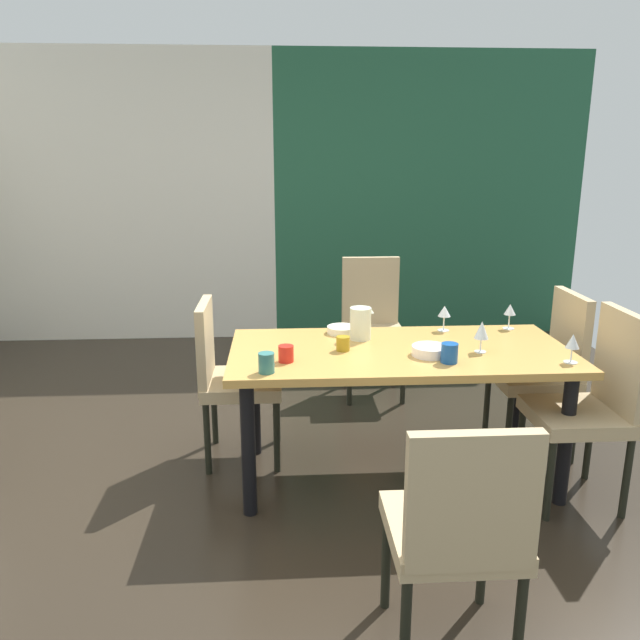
{
  "coord_description": "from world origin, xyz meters",
  "views": [
    {
      "loc": [
        0.07,
        -2.87,
        1.72
      ],
      "look_at": [
        0.27,
        0.38,
        0.85
      ],
      "focal_mm": 35.0,
      "sensor_mm": 36.0,
      "label": 1
    }
  ],
  "objects_px": {
    "chair_right_near": "(594,399)",
    "cup_right": "(266,363)",
    "wine_glass_front": "(510,311)",
    "serving_bowl_east": "(430,351)",
    "cup_north": "(343,344)",
    "chair_head_near": "(458,526)",
    "chair_right_far": "(547,364)",
    "chair_head_far": "(372,320)",
    "cup_near_window": "(286,354)",
    "cup_rear": "(449,353)",
    "wine_glass_west": "(482,331)",
    "pitcher_left": "(361,323)",
    "wine_glass_corner": "(444,312)",
    "dining_table": "(399,365)",
    "serving_bowl_south": "(342,330)",
    "chair_left_far": "(229,372)",
    "wine_glass_center": "(573,342)"
  },
  "relations": [
    {
      "from": "chair_head_near",
      "to": "cup_rear",
      "type": "distance_m",
      "value": 1.1
    },
    {
      "from": "wine_glass_corner",
      "to": "dining_table",
      "type": "bearing_deg",
      "value": -134.08
    },
    {
      "from": "cup_near_window",
      "to": "cup_rear",
      "type": "relative_size",
      "value": 0.84
    },
    {
      "from": "cup_right",
      "to": "chair_head_far",
      "type": "bearing_deg",
      "value": 65.68
    },
    {
      "from": "wine_glass_front",
      "to": "serving_bowl_east",
      "type": "xyz_separation_m",
      "value": [
        -0.57,
        -0.46,
        -0.08
      ]
    },
    {
      "from": "wine_glass_corner",
      "to": "wine_glass_center",
      "type": "distance_m",
      "value": 0.76
    },
    {
      "from": "chair_right_far",
      "to": "cup_north",
      "type": "xyz_separation_m",
      "value": [
        -1.22,
        -0.29,
        0.24
      ]
    },
    {
      "from": "cup_near_window",
      "to": "chair_head_near",
      "type": "bearing_deg",
      "value": -63.18
    },
    {
      "from": "chair_head_far",
      "to": "pitcher_left",
      "type": "xyz_separation_m",
      "value": [
        -0.23,
        -1.1,
        0.28
      ]
    },
    {
      "from": "chair_head_near",
      "to": "serving_bowl_east",
      "type": "distance_m",
      "value": 1.2
    },
    {
      "from": "dining_table",
      "to": "wine_glass_center",
      "type": "xyz_separation_m",
      "value": [
        0.79,
        -0.27,
        0.19
      ]
    },
    {
      "from": "chair_right_near",
      "to": "cup_north",
      "type": "relative_size",
      "value": 13.17
    },
    {
      "from": "chair_right_near",
      "to": "wine_glass_west",
      "type": "distance_m",
      "value": 0.64
    },
    {
      "from": "serving_bowl_east",
      "to": "cup_near_window",
      "type": "relative_size",
      "value": 2.27
    },
    {
      "from": "serving_bowl_south",
      "to": "serving_bowl_east",
      "type": "bearing_deg",
      "value": -46.47
    },
    {
      "from": "chair_right_far",
      "to": "chair_left_far",
      "type": "height_order",
      "value": "chair_right_far"
    },
    {
      "from": "wine_glass_corner",
      "to": "cup_north",
      "type": "distance_m",
      "value": 0.7
    },
    {
      "from": "wine_glass_west",
      "to": "cup_near_window",
      "type": "bearing_deg",
      "value": -174.83
    },
    {
      "from": "chair_head_far",
      "to": "cup_right",
      "type": "relative_size",
      "value": 10.34
    },
    {
      "from": "cup_right",
      "to": "cup_near_window",
      "type": "bearing_deg",
      "value": 59.06
    },
    {
      "from": "serving_bowl_south",
      "to": "wine_glass_west",
      "type": "bearing_deg",
      "value": -30.01
    },
    {
      "from": "wine_glass_corner",
      "to": "cup_right",
      "type": "bearing_deg",
      "value": -147.05
    },
    {
      "from": "cup_rear",
      "to": "serving_bowl_south",
      "type": "bearing_deg",
      "value": 131.14
    },
    {
      "from": "dining_table",
      "to": "chair_right_near",
      "type": "distance_m",
      "value": 0.97
    },
    {
      "from": "chair_right_near",
      "to": "cup_right",
      "type": "height_order",
      "value": "chair_right_near"
    },
    {
      "from": "cup_rear",
      "to": "chair_left_far",
      "type": "bearing_deg",
      "value": 155.39
    },
    {
      "from": "cup_near_window",
      "to": "dining_table",
      "type": "bearing_deg",
      "value": 16.11
    },
    {
      "from": "chair_right_far",
      "to": "wine_glass_center",
      "type": "bearing_deg",
      "value": 166.44
    },
    {
      "from": "dining_table",
      "to": "wine_glass_center",
      "type": "relative_size",
      "value": 12.27
    },
    {
      "from": "chair_right_far",
      "to": "chair_head_far",
      "type": "distance_m",
      "value": 1.34
    },
    {
      "from": "chair_head_far",
      "to": "cup_near_window",
      "type": "distance_m",
      "value": 1.61
    },
    {
      "from": "chair_right_near",
      "to": "wine_glass_front",
      "type": "xyz_separation_m",
      "value": [
        -0.22,
        0.62,
        0.3
      ]
    },
    {
      "from": "cup_near_window",
      "to": "chair_head_far",
      "type": "bearing_deg",
      "value": 66.43
    },
    {
      "from": "chair_head_far",
      "to": "chair_right_near",
      "type": "distance_m",
      "value": 1.8
    },
    {
      "from": "wine_glass_center",
      "to": "serving_bowl_south",
      "type": "distance_m",
      "value": 1.22
    },
    {
      "from": "dining_table",
      "to": "pitcher_left",
      "type": "height_order",
      "value": "pitcher_left"
    },
    {
      "from": "dining_table",
      "to": "wine_glass_west",
      "type": "bearing_deg",
      "value": -11.55
    },
    {
      "from": "chair_right_far",
      "to": "chair_left_far",
      "type": "distance_m",
      "value": 1.84
    },
    {
      "from": "chair_left_far",
      "to": "wine_glass_corner",
      "type": "relative_size",
      "value": 6.31
    },
    {
      "from": "wine_glass_corner",
      "to": "cup_north",
      "type": "xyz_separation_m",
      "value": [
        -0.61,
        -0.33,
        -0.07
      ]
    },
    {
      "from": "wine_glass_front",
      "to": "pitcher_left",
      "type": "relative_size",
      "value": 0.82
    },
    {
      "from": "cup_right",
      "to": "cup_near_window",
      "type": "relative_size",
      "value": 1.18
    },
    {
      "from": "chair_head_far",
      "to": "serving_bowl_south",
      "type": "bearing_deg",
      "value": 72.03
    },
    {
      "from": "cup_north",
      "to": "dining_table",
      "type": "bearing_deg",
      "value": 2.3
    },
    {
      "from": "chair_left_far",
      "to": "wine_glass_front",
      "type": "distance_m",
      "value": 1.65
    },
    {
      "from": "chair_head_near",
      "to": "cup_right",
      "type": "relative_size",
      "value": 9.63
    },
    {
      "from": "wine_glass_front",
      "to": "cup_right",
      "type": "relative_size",
      "value": 1.53
    },
    {
      "from": "dining_table",
      "to": "cup_near_window",
      "type": "distance_m",
      "value": 0.63
    },
    {
      "from": "chair_right_near",
      "to": "chair_left_far",
      "type": "relative_size",
      "value": 1.06
    },
    {
      "from": "wine_glass_center",
      "to": "pitcher_left",
      "type": "height_order",
      "value": "pitcher_left"
    }
  ]
}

